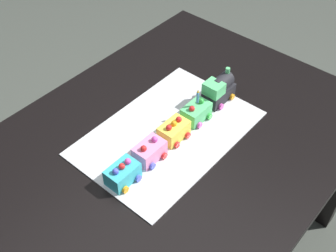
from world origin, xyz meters
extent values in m
cube|color=black|center=(0.00, 0.00, 0.72)|extent=(1.40, 1.00, 0.03)
cube|color=black|center=(-0.64, -0.44, 0.35)|extent=(0.07, 0.07, 0.71)
cube|color=silver|center=(-0.04, -0.03, 0.74)|extent=(0.60, 0.40, 0.00)
cube|color=#232328|center=(-0.29, 0.00, 0.77)|extent=(0.12, 0.06, 0.05)
cylinder|color=#232328|center=(-0.30, 0.00, 0.81)|extent=(0.07, 0.05, 0.05)
cube|color=#59CC7A|center=(-0.25, 0.00, 0.82)|extent=(0.06, 0.06, 0.04)
cylinder|color=#59CC7A|center=(-0.33, 0.00, 0.84)|extent=(0.02, 0.02, 0.03)
sphere|color=#F4EFCC|center=(-0.36, 0.00, 0.78)|extent=(0.02, 0.02, 0.02)
cylinder|color=orange|center=(-0.32, -0.03, 0.76)|extent=(0.02, 0.01, 0.02)
cylinder|color=yellow|center=(-0.25, -0.03, 0.76)|extent=(0.02, 0.01, 0.02)
cylinder|color=orange|center=(-0.32, 0.04, 0.76)|extent=(0.02, 0.01, 0.02)
cylinder|color=#D84CB2|center=(-0.25, 0.04, 0.76)|extent=(0.02, 0.01, 0.02)
cube|color=#59CC7A|center=(-0.16, 0.00, 0.77)|extent=(0.10, 0.06, 0.06)
cylinder|color=orange|center=(-0.19, -0.03, 0.76)|extent=(0.02, 0.01, 0.02)
cylinder|color=yellow|center=(-0.13, -0.03, 0.76)|extent=(0.02, 0.01, 0.02)
cylinder|color=green|center=(-0.19, 0.04, 0.76)|extent=(0.02, 0.01, 0.02)
cylinder|color=#D84CB2|center=(-0.13, 0.04, 0.76)|extent=(0.02, 0.01, 0.02)
sphere|color=green|center=(-0.18, 0.00, 0.81)|extent=(0.02, 0.02, 0.02)
sphere|color=red|center=(-0.13, 0.00, 0.81)|extent=(0.02, 0.02, 0.02)
cube|color=#F4E04C|center=(-0.04, 0.00, 0.77)|extent=(0.10, 0.06, 0.06)
cylinder|color=#4C59D8|center=(-0.07, -0.03, 0.76)|extent=(0.02, 0.01, 0.02)
cylinder|color=yellow|center=(-0.01, -0.03, 0.76)|extent=(0.02, 0.01, 0.02)
cylinder|color=red|center=(-0.07, 0.04, 0.76)|extent=(0.02, 0.01, 0.02)
cylinder|color=red|center=(-0.01, 0.04, 0.76)|extent=(0.02, 0.01, 0.02)
sphere|color=red|center=(-0.06, 0.00, 0.81)|extent=(0.02, 0.02, 0.02)
sphere|color=red|center=(-0.01, 0.00, 0.81)|extent=(0.02, 0.02, 0.02)
sphere|color=orange|center=(-0.04, 0.00, 0.81)|extent=(0.02, 0.02, 0.02)
cube|color=pink|center=(0.08, 0.00, 0.77)|extent=(0.10, 0.06, 0.06)
cylinder|color=#4C59D8|center=(0.05, -0.03, 0.76)|extent=(0.02, 0.01, 0.02)
cylinder|color=red|center=(0.11, -0.03, 0.76)|extent=(0.02, 0.01, 0.02)
cylinder|color=red|center=(0.05, 0.04, 0.76)|extent=(0.02, 0.01, 0.02)
cylinder|color=#4C59D8|center=(0.11, 0.04, 0.76)|extent=(0.02, 0.01, 0.02)
sphere|color=red|center=(0.10, 0.00, 0.81)|extent=(0.02, 0.02, 0.02)
sphere|color=#D84CB2|center=(0.05, 0.00, 0.81)|extent=(0.02, 0.02, 0.02)
cube|color=#38B7C6|center=(0.20, 0.00, 0.77)|extent=(0.10, 0.06, 0.06)
cylinder|color=orange|center=(0.17, -0.03, 0.76)|extent=(0.02, 0.01, 0.02)
cylinder|color=green|center=(0.22, -0.03, 0.76)|extent=(0.02, 0.01, 0.02)
cylinder|color=#4C59D8|center=(0.17, 0.04, 0.76)|extent=(0.02, 0.01, 0.02)
cylinder|color=orange|center=(0.22, 0.04, 0.76)|extent=(0.02, 0.01, 0.02)
sphere|color=#D84CB2|center=(0.17, 0.00, 0.81)|extent=(0.02, 0.02, 0.02)
sphere|color=red|center=(0.20, 0.00, 0.81)|extent=(0.02, 0.02, 0.02)
sphere|color=#4C59D8|center=(0.22, 0.00, 0.81)|extent=(0.02, 0.02, 0.02)
cylinder|color=#4CA5E5|center=(-0.16, 0.00, 0.84)|extent=(0.01, 0.01, 0.04)
cone|color=yellow|center=(-0.16, 0.00, 0.86)|extent=(0.01, 0.01, 0.01)
camera|label=1|loc=(0.72, 0.63, 1.77)|focal=45.98mm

